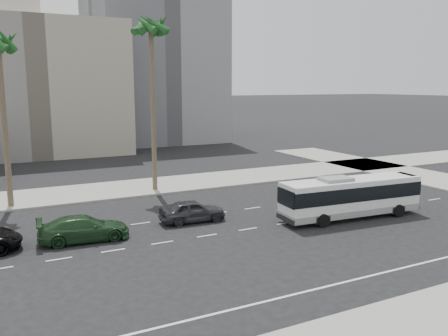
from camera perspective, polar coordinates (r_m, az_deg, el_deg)
ground at (r=32.88m, az=7.51°, el=-6.71°), size 700.00×700.00×0.00m
sidewalk_north at (r=46.06m, az=-3.43°, el=-1.66°), size 120.00×7.00×0.15m
midrise_beige_west at (r=71.12m, az=-22.45°, el=9.00°), size 24.00×18.00×18.00m
midrise_gray_center at (r=82.15m, az=-8.73°, el=12.48°), size 20.00×20.00×26.00m
civic_tower at (r=277.88m, az=-24.43°, el=15.33°), size 42.00×42.00×129.00m
highrise_right at (r=264.73m, az=-13.57°, el=15.40°), size 26.00×26.00×70.00m
highrise_far at (r=299.79m, az=-10.13°, el=13.91°), size 22.00×22.00×60.00m
city_bus at (r=34.73m, az=15.25°, el=-3.32°), size 10.87×3.18×3.08m
car_a at (r=32.84m, az=-3.91°, el=-5.24°), size 2.15×4.73×1.57m
car_b at (r=30.13m, az=-16.75°, el=-7.07°), size 2.64×5.61×1.58m
palm_near at (r=42.10m, az=-8.93°, el=16.36°), size 4.63×4.63×15.59m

